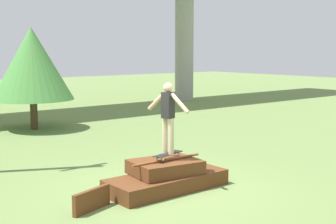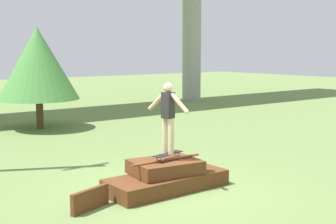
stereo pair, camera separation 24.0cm
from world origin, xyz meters
The scene contains 6 objects.
ground_plane centered at (0.00, 0.00, 0.00)m, with size 80.00×80.00×0.00m, color olive.
scrap_pile centered at (0.01, 0.02, 0.27)m, with size 2.70×1.21×0.68m.
scrap_plank_loose centered at (-1.92, -0.16, 0.20)m, with size 0.92×0.38×0.41m.
skateboard centered at (0.09, 0.07, 0.76)m, with size 0.85×0.40×0.09m.
skater centered at (0.09, 0.07, 1.64)m, with size 0.35×1.07×1.53m.
tree_behind_left centered at (0.88, 9.23, 2.48)m, with size 3.04×3.04×3.85m.
Camera 1 is at (-6.05, -7.65, 2.98)m, focal length 50.00 mm.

